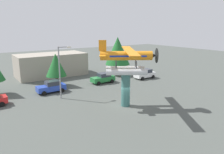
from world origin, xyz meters
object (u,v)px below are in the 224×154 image
at_px(floatplane_monument, 127,60).
at_px(car_mid_blue, 51,87).
at_px(car_distant_white, 145,74).
at_px(tree_center_back, 118,51).
at_px(display_pedestal, 126,90).
at_px(storefront_building, 51,65).
at_px(car_far_green, 103,78).
at_px(tree_east, 56,65).
at_px(streetlight_primary, 61,68).

xyz_separation_m(floatplane_monument, car_mid_blue, (-5.85, 10.80, -4.95)).
height_order(car_distant_white, tree_center_back, tree_center_back).
xyz_separation_m(display_pedestal, storefront_building, (-1.79, 22.00, 0.13)).
xyz_separation_m(floatplane_monument, tree_center_back, (9.45, 15.14, -0.91)).
bearing_deg(display_pedestal, car_distant_white, 38.44).
bearing_deg(storefront_building, car_mid_blue, -109.28).
height_order(car_far_green, car_distant_white, same).
distance_m(car_mid_blue, tree_east, 4.50).
relative_size(floatplane_monument, car_mid_blue, 2.23).
height_order(streetlight_primary, tree_east, streetlight_primary).
relative_size(car_mid_blue, tree_center_back, 0.55).
relative_size(display_pedestal, car_far_green, 0.99).
relative_size(display_pedestal, tree_east, 0.77).
bearing_deg(car_far_green, tree_center_back, -146.55).
bearing_deg(storefront_building, car_distant_white, -41.83).
height_order(display_pedestal, tree_center_back, tree_center_back).
height_order(car_mid_blue, storefront_building, storefront_building).
bearing_deg(display_pedestal, car_mid_blue, 118.13).
distance_m(floatplane_monument, car_mid_blue, 13.24).
height_order(display_pedestal, car_mid_blue, display_pedestal).
distance_m(car_distant_white, storefront_building, 18.66).
height_order(storefront_building, tree_center_back, tree_center_back).
distance_m(tree_east, tree_center_back, 13.48).
bearing_deg(tree_east, car_far_green, -19.27).
bearing_deg(car_far_green, display_pedestal, 71.84).
bearing_deg(tree_east, storefront_building, 76.40).
relative_size(car_mid_blue, streetlight_primary, 0.59).
xyz_separation_m(car_mid_blue, car_far_green, (9.40, 0.45, 0.00)).
bearing_deg(storefront_building, car_far_green, -63.23).
distance_m(car_far_green, tree_center_back, 8.15).
bearing_deg(car_far_green, tree_east, -19.27).
bearing_deg(display_pedestal, streetlight_primary, 126.66).
relative_size(floatplane_monument, tree_east, 1.73).
height_order(car_mid_blue, streetlight_primary, streetlight_primary).
bearing_deg(car_distant_white, tree_east, -14.81).
distance_m(display_pedestal, floatplane_monument, 3.75).
distance_m(car_distant_white, streetlight_primary, 17.95).
distance_m(streetlight_primary, tree_center_back, 16.90).
distance_m(car_far_green, tree_east, 8.33).
height_order(display_pedestal, storefront_building, storefront_building).
xyz_separation_m(car_distant_white, streetlight_primary, (-17.49, -2.31, 3.31)).
xyz_separation_m(streetlight_primary, tree_center_back, (14.98, 7.80, 0.74)).
bearing_deg(streetlight_primary, car_distant_white, 7.53).
distance_m(floatplane_monument, streetlight_primary, 9.34).
distance_m(streetlight_primary, tree_east, 6.74).
distance_m(streetlight_primary, storefront_building, 15.29).
bearing_deg(storefront_building, streetlight_primary, -103.81).
bearing_deg(tree_east, streetlight_primary, -104.07).
bearing_deg(floatplane_monument, streetlight_primary, 159.42).
bearing_deg(car_mid_blue, storefront_building, -109.28).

